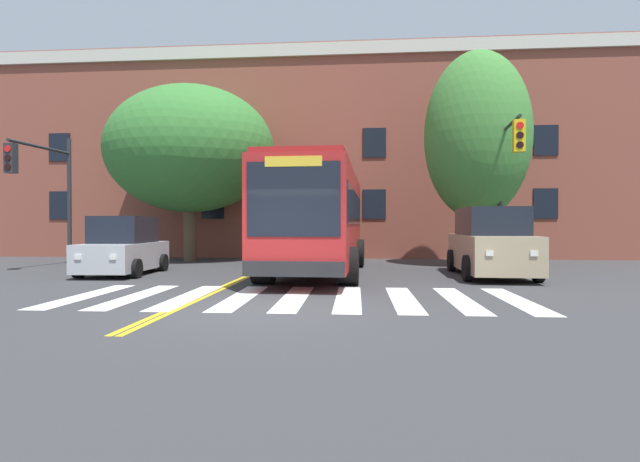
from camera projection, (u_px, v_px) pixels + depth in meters
name	position (u px, v px, depth m)	size (l,w,h in m)	color
ground_plane	(261.00, 309.00, 9.66)	(120.00, 120.00, 0.00)	#38383A
crosswalk	(294.00, 298.00, 11.07)	(10.23, 4.06, 0.01)	white
lane_line_yellow_inner	(290.00, 257.00, 25.21)	(0.12, 36.00, 0.01)	gold
lane_line_yellow_outer	(293.00, 257.00, 25.19)	(0.12, 36.00, 0.01)	gold
city_bus	(319.00, 217.00, 16.85)	(3.06, 10.74, 3.49)	#B22323
car_silver_near_lane	(124.00, 248.00, 16.34)	(2.14, 3.89, 1.90)	#B7BABF
car_tan_far_lane	(490.00, 244.00, 15.72)	(2.26, 5.04, 2.16)	tan
traffic_light_near_corner	(507.00, 167.00, 17.17)	(0.49, 3.24, 5.41)	#28282D
traffic_light_far_corner	(46.00, 179.00, 18.50)	(0.37, 3.39, 5.06)	#28282D
street_tree_curbside_large	(477.00, 136.00, 19.45)	(5.65, 5.61, 8.40)	#4C3D2D
street_tree_curbside_small	(190.00, 150.00, 22.29)	(8.31, 7.73, 7.81)	brown
building_facade	(373.00, 159.00, 27.31)	(39.38, 7.41, 10.42)	brown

